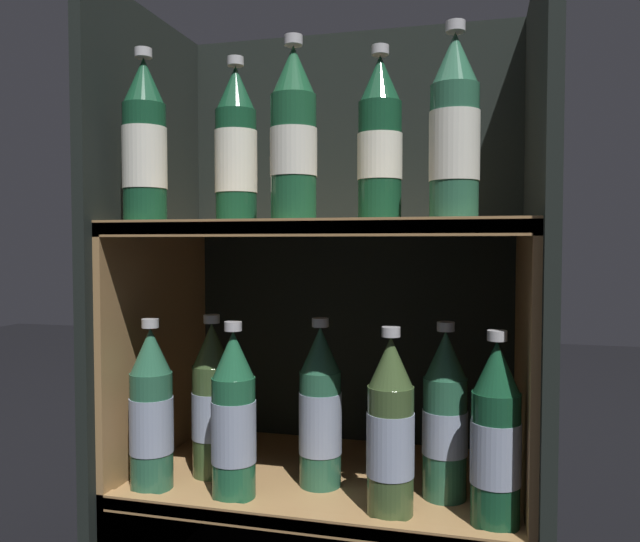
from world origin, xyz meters
The scene contains 17 objects.
fridge_back_wall centered at (0.00, 0.38, 0.49)m, with size 0.68×0.02×0.99m, color black.
fridge_side_left centered at (-0.33, 0.18, 0.49)m, with size 0.02×0.41×0.99m, color black.
fridge_side_right centered at (0.33, 0.18, 0.49)m, with size 0.02×0.41×0.99m, color black.
shelf_lower centered at (0.00, 0.17, 0.16)m, with size 0.64×0.37×0.20m.
shelf_upper centered at (0.00, 0.18, 0.44)m, with size 0.64×0.37×0.62m.
bottle_upper_front_0 centered at (-0.26, 0.05, 0.73)m, with size 0.07×0.07×0.27m.
bottle_upper_front_1 centered at (-0.02, 0.05, 0.74)m, with size 0.07×0.07×0.27m.
bottle_upper_front_2 centered at (0.21, 0.05, 0.73)m, with size 0.07×0.07×0.27m.
bottle_upper_back_0 centered at (-0.14, 0.13, 0.73)m, with size 0.07×0.07×0.27m.
bottle_upper_back_1 centered at (0.09, 0.13, 0.74)m, with size 0.07×0.07×0.27m.
bottle_lower_front_0 centered at (-0.26, 0.05, 0.32)m, with size 0.07×0.07×0.27m.
bottle_lower_front_1 centered at (-0.12, 0.05, 0.32)m, with size 0.07×0.07×0.27m.
bottle_lower_front_2 centered at (0.12, 0.05, 0.32)m, with size 0.07×0.07×0.27m.
bottle_lower_front_3 centered at (0.27, 0.05, 0.32)m, with size 0.07×0.07×0.27m.
bottle_lower_back_0 centered at (-0.19, 0.13, 0.32)m, with size 0.07×0.07×0.27m.
bottle_lower_back_1 centered at (0.00, 0.13, 0.31)m, with size 0.07×0.07×0.27m.
bottle_lower_back_2 centered at (0.20, 0.13, 0.32)m, with size 0.07×0.07×0.27m.
Camera 1 is at (0.24, -0.82, 0.58)m, focal length 35.00 mm.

